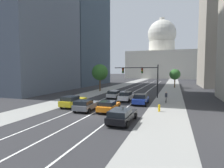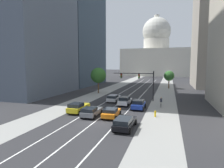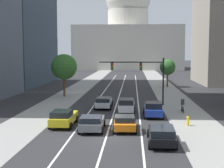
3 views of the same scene
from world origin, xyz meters
TOP-DOWN VIEW (x-y plane):
  - ground_plane at (0.00, 40.00)m, footprint 400.00×400.00m
  - sidewalk_left at (-8.02, 35.00)m, footprint 4.72×130.00m
  - sidewalk_right at (8.02, 35.00)m, footprint 4.72×130.00m
  - lane_stripe_left at (-2.83, 25.00)m, footprint 0.16×90.00m
  - lane_stripe_center at (0.00, 25.00)m, footprint 0.16×90.00m
  - lane_stripe_right at (2.83, 25.00)m, footprint 0.16×90.00m
  - office_tower_far_left at (-24.24, 40.78)m, footprint 16.27×25.25m
  - capitol_building at (0.00, 107.84)m, footprint 41.90×28.37m
  - car_black at (4.24, -1.56)m, footprint 2.13×4.79m
  - car_gray at (-1.41, 2.08)m, footprint 2.21×4.32m
  - car_silver at (-1.41, 13.40)m, footprint 2.00×4.61m
  - car_white at (1.41, 10.88)m, footprint 1.99×4.34m
  - car_orange at (1.42, 2.44)m, footprint 2.13×4.14m
  - car_yellow at (-4.24, 3.68)m, footprint 2.06×4.55m
  - car_blue at (4.24, 8.51)m, footprint 2.05×4.04m
  - traffic_signal_mast at (3.25, 16.03)m, footprint 8.26×0.39m
  - fire_hydrant at (7.20, 4.56)m, footprint 0.26×0.35m
  - cyclist at (7.70, 11.19)m, footprint 0.36×1.70m
  - street_tree_near_left at (-8.33, 23.07)m, footprint 3.91×3.91m
  - street_tree_mid_right at (8.84, 37.92)m, footprint 3.06×3.06m

SIDE VIEW (x-z plane):
  - ground_plane at x=0.00m, z-range 0.00..0.00m
  - sidewalk_left at x=-8.02m, z-range 0.00..0.01m
  - sidewalk_right at x=8.02m, z-range 0.00..0.01m
  - lane_stripe_left at x=-2.83m, z-range 0.01..0.02m
  - lane_stripe_center at x=0.00m, z-range 0.01..0.02m
  - lane_stripe_right at x=2.83m, z-range 0.01..0.02m
  - fire_hydrant at x=7.20m, z-range 0.01..0.92m
  - car_orange at x=1.42m, z-range 0.04..1.39m
  - car_silver at x=-1.41m, z-range 0.05..1.42m
  - car_gray at x=-1.41m, z-range 0.03..1.45m
  - car_black at x=4.24m, z-range 0.05..1.44m
  - car_yellow at x=-4.24m, z-range 0.03..1.57m
  - car_blue at x=4.24m, z-range 0.03..1.57m
  - car_white at x=1.41m, z-range 0.03..1.57m
  - cyclist at x=7.70m, z-range -0.01..1.71m
  - street_tree_mid_right at x=8.84m, z-range 1.14..6.54m
  - traffic_signal_mast at x=3.25m, z-range 1.32..7.35m
  - street_tree_near_left at x=-8.33m, z-range 1.28..7.77m
  - capitol_building at x=0.00m, z-range -5.98..33.08m
  - office_tower_far_left at x=-24.24m, z-range 0.04..36.99m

